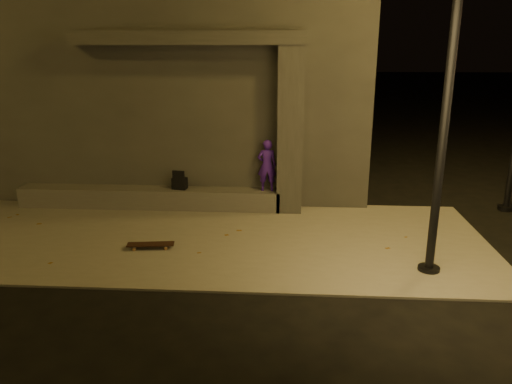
# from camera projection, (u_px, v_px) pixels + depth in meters

# --- Properties ---
(ground) EXTENTS (120.00, 120.00, 0.00)m
(ground) POSITION_uv_depth(u_px,v_px,m) (180.00, 286.00, 7.87)
(ground) COLOR black
(ground) RESTS_ON ground
(sidewalk) EXTENTS (11.00, 4.40, 0.04)m
(sidewalk) POSITION_uv_depth(u_px,v_px,m) (202.00, 238.00, 9.78)
(sidewalk) COLOR slate
(sidewalk) RESTS_ON ground
(building) EXTENTS (9.00, 5.10, 5.22)m
(building) POSITION_uv_depth(u_px,v_px,m) (190.00, 84.00, 13.39)
(building) COLOR #3A3835
(building) RESTS_ON ground
(ledge) EXTENTS (6.00, 0.55, 0.45)m
(ledge) POSITION_uv_depth(u_px,v_px,m) (150.00, 198.00, 11.47)
(ledge) COLOR #55524D
(ledge) RESTS_ON sidewalk
(column) EXTENTS (0.55, 0.55, 3.60)m
(column) POSITION_uv_depth(u_px,v_px,m) (290.00, 131.00, 10.82)
(column) COLOR #3A3835
(column) RESTS_ON sidewalk
(canopy) EXTENTS (5.00, 0.70, 0.28)m
(canopy) POSITION_uv_depth(u_px,v_px,m) (187.00, 38.00, 10.45)
(canopy) COLOR #3A3835
(canopy) RESTS_ON column
(skateboarder) EXTENTS (0.45, 0.31, 1.16)m
(skateboarder) POSITION_uv_depth(u_px,v_px,m) (267.00, 165.00, 11.07)
(skateboarder) COLOR #3F189F
(skateboarder) RESTS_ON ledge
(backpack) EXTENTS (0.35, 0.26, 0.45)m
(backpack) POSITION_uv_depth(u_px,v_px,m) (180.00, 182.00, 11.32)
(backpack) COLOR black
(backpack) RESTS_ON ledge
(skateboard) EXTENTS (0.88, 0.33, 0.09)m
(skateboard) POSITION_uv_depth(u_px,v_px,m) (151.00, 245.00, 9.19)
(skateboard) COLOR black
(skateboard) RESTS_ON sidewalk
(street_lamp_0) EXTENTS (0.36, 0.36, 7.20)m
(street_lamp_0) POSITION_uv_depth(u_px,v_px,m) (457.00, 14.00, 7.17)
(street_lamp_0) COLOR black
(street_lamp_0) RESTS_ON ground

